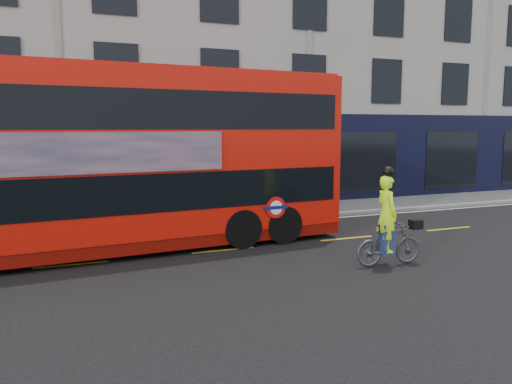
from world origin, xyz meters
TOP-DOWN VIEW (x-y plane):
  - ground at (0.00, 0.00)m, footprint 120.00×120.00m
  - pavement at (0.00, 6.50)m, footprint 60.00×3.00m
  - kerb at (0.00, 5.00)m, footprint 60.00×0.12m
  - building_terrace at (0.00, 12.94)m, footprint 50.00×10.07m
  - road_edge_line at (0.00, 4.70)m, footprint 58.00×0.10m
  - lane_dashes at (0.00, 1.50)m, footprint 58.00×0.12m
  - bus at (1.61, 2.57)m, footprint 12.56×3.79m
  - cyclist at (7.33, -1.47)m, footprint 1.82×0.71m

SIDE VIEW (x-z plane):
  - ground at x=0.00m, z-range 0.00..0.00m
  - road_edge_line at x=0.00m, z-range 0.00..0.01m
  - lane_dashes at x=0.00m, z-range 0.00..0.01m
  - pavement at x=0.00m, z-range 0.00..0.12m
  - kerb at x=0.00m, z-range 0.00..0.13m
  - cyclist at x=7.33m, z-range -0.40..2.08m
  - bus at x=1.61m, z-range 0.06..5.06m
  - building_terrace at x=0.00m, z-range -0.01..14.99m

